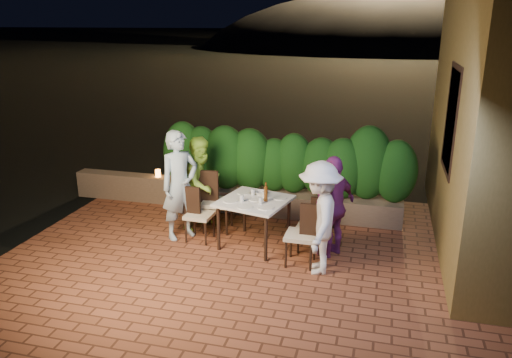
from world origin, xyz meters
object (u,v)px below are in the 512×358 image
(diner_green, at_px, (202,183))
(dining_table, at_px, (254,223))
(chair_left_back, at_px, (217,201))
(beer_bottle, at_px, (266,192))
(bowl, at_px, (261,193))
(diner_white, at_px, (319,218))
(chair_right_front, at_px, (301,234))
(diner_purple, at_px, (333,206))
(chair_left_front, at_px, (199,214))
(parapet_lamp, at_px, (158,173))
(diner_blue, at_px, (180,185))
(chair_right_back, at_px, (311,224))

(diner_green, bearing_deg, dining_table, -92.44)
(chair_left_back, bearing_deg, beer_bottle, -30.04)
(bowl, relative_size, diner_white, 0.12)
(chair_right_front, relative_size, diner_purple, 0.61)
(dining_table, relative_size, diner_white, 0.61)
(bowl, xyz_separation_m, chair_left_back, (-0.77, 0.15, -0.26))
(chair_left_front, xyz_separation_m, chair_left_back, (0.15, 0.45, 0.07))
(chair_left_back, bearing_deg, dining_table, -34.32)
(diner_green, bearing_deg, chair_left_front, -142.00)
(chair_left_back, relative_size, diner_white, 0.65)
(chair_left_front, bearing_deg, diner_purple, 3.62)
(parapet_lamp, bearing_deg, diner_blue, -53.05)
(chair_left_front, bearing_deg, dining_table, 4.68)
(diner_green, bearing_deg, chair_right_back, -79.71)
(bowl, relative_size, chair_left_back, 0.19)
(chair_right_back, bearing_deg, diner_purple, 171.74)
(chair_left_back, bearing_deg, chair_right_back, -17.48)
(chair_right_front, bearing_deg, diner_green, -26.45)
(bowl, relative_size, chair_right_front, 0.21)
(beer_bottle, bearing_deg, bowl, 117.16)
(chair_left_front, bearing_deg, parapet_lamp, 136.70)
(bowl, relative_size, chair_left_front, 0.22)
(chair_right_back, bearing_deg, diner_white, 109.07)
(bowl, bearing_deg, beer_bottle, -62.84)
(chair_left_back, distance_m, diner_blue, 0.72)
(chair_right_front, xyz_separation_m, diner_purple, (0.40, 0.43, 0.30))
(beer_bottle, xyz_separation_m, diner_white, (0.89, -0.56, -0.11))
(bowl, bearing_deg, diner_white, -39.46)
(chair_right_front, height_order, diner_green, diner_green)
(dining_table, distance_m, chair_right_front, 0.91)
(chair_right_front, bearing_deg, parapet_lamp, -30.56)
(beer_bottle, relative_size, chair_right_front, 0.32)
(chair_left_front, height_order, diner_blue, diner_blue)
(dining_table, height_order, diner_green, diner_green)
(chair_right_back, relative_size, parapet_lamp, 6.11)
(bowl, bearing_deg, diner_green, 168.14)
(chair_right_front, distance_m, parapet_lamp, 3.59)
(diner_blue, bearing_deg, beer_bottle, -53.30)
(chair_right_back, height_order, diner_white, diner_white)
(diner_purple, bearing_deg, dining_table, -57.55)
(diner_green, relative_size, parapet_lamp, 11.12)
(chair_right_front, distance_m, diner_purple, 0.66)
(diner_white, bearing_deg, bowl, -135.19)
(diner_white, relative_size, diner_purple, 1.04)
(diner_purple, distance_m, parapet_lamp, 3.75)
(diner_white, distance_m, parapet_lamp, 3.90)
(diner_white, height_order, parapet_lamp, diner_white)
(diner_blue, bearing_deg, dining_table, -52.74)
(diner_white, bearing_deg, diner_purple, 162.05)
(bowl, height_order, parapet_lamp, bowl)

